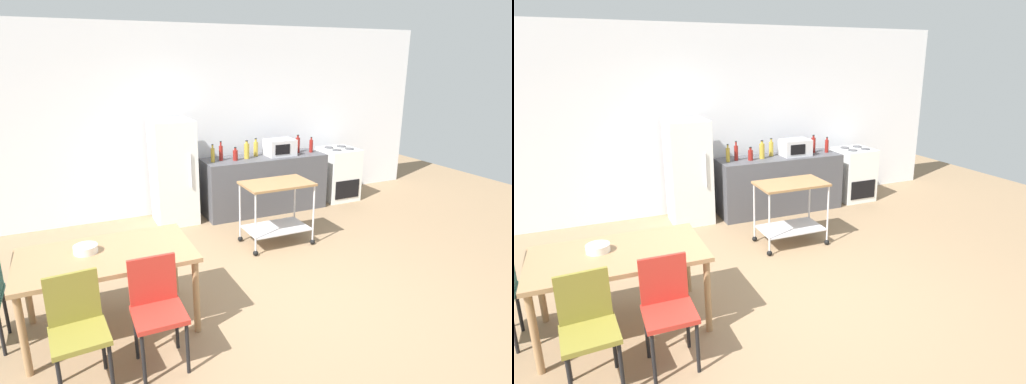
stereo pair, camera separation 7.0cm
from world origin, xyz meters
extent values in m
plane|color=#8C7051|center=(0.00, 0.00, 0.00)|extent=(12.00, 12.00, 0.00)
cube|color=white|center=(0.00, 3.20, 1.45)|extent=(8.40, 0.12, 2.90)
cube|color=#4C4C51|center=(0.90, 2.60, 0.45)|extent=(2.00, 0.64, 0.90)
cube|color=#A37A51|center=(-1.79, 0.24, 0.73)|extent=(1.50, 0.90, 0.04)
cylinder|color=#A37A51|center=(-2.48, -0.15, 0.35)|extent=(0.06, 0.06, 0.71)
cylinder|color=#A37A51|center=(-1.10, -0.15, 0.35)|extent=(0.06, 0.06, 0.71)
cylinder|color=#A37A51|center=(-2.48, 0.63, 0.35)|extent=(0.06, 0.06, 0.71)
cylinder|color=#A37A51|center=(-1.10, 0.63, 0.35)|extent=(0.06, 0.06, 0.71)
cube|color=#B72D23|center=(-1.50, -0.48, 0.47)|extent=(0.40, 0.40, 0.04)
cube|color=#B72D23|center=(-1.50, -0.30, 0.69)|extent=(0.38, 0.03, 0.40)
cylinder|color=black|center=(-1.67, -0.65, 0.23)|extent=(0.03, 0.03, 0.45)
cylinder|color=black|center=(-1.33, -0.65, 0.23)|extent=(0.03, 0.03, 0.45)
cylinder|color=black|center=(-1.67, -0.31, 0.23)|extent=(0.03, 0.03, 0.45)
cylinder|color=black|center=(-1.33, -0.31, 0.23)|extent=(0.03, 0.03, 0.45)
cube|color=olive|center=(-2.08, -0.51, 0.47)|extent=(0.43, 0.43, 0.04)
cube|color=olive|center=(-2.10, -0.33, 0.69)|extent=(0.38, 0.06, 0.40)
cylinder|color=black|center=(-1.90, -0.67, 0.23)|extent=(0.03, 0.03, 0.45)
cylinder|color=black|center=(-2.27, -0.35, 0.23)|extent=(0.03, 0.03, 0.45)
cylinder|color=black|center=(-1.93, -0.33, 0.23)|extent=(0.03, 0.03, 0.45)
cylinder|color=black|center=(-2.67, 0.54, 0.23)|extent=(0.03, 0.03, 0.45)
cylinder|color=black|center=(-2.68, 0.20, 0.23)|extent=(0.03, 0.03, 0.45)
cube|color=white|center=(2.35, 2.62, 0.45)|extent=(0.60, 0.60, 0.90)
cube|color=black|center=(2.35, 2.32, 0.25)|extent=(0.48, 0.01, 0.32)
cylinder|color=#47474C|center=(2.22, 2.50, 0.91)|extent=(0.16, 0.16, 0.02)
cylinder|color=#47474C|center=(2.48, 2.50, 0.91)|extent=(0.16, 0.16, 0.02)
cylinder|color=#47474C|center=(2.22, 2.74, 0.91)|extent=(0.16, 0.16, 0.02)
cylinder|color=#47474C|center=(2.48, 2.74, 0.91)|extent=(0.16, 0.16, 0.02)
cube|color=white|center=(-0.55, 2.70, 0.78)|extent=(0.60, 0.60, 1.55)
cylinder|color=silver|center=(-0.37, 2.39, 0.85)|extent=(0.02, 0.02, 0.50)
cube|color=olive|center=(0.46, 1.32, 0.83)|extent=(0.90, 0.56, 0.03)
cube|color=silver|center=(0.46, 1.32, 0.22)|extent=(0.83, 0.52, 0.02)
cylinder|color=silver|center=(0.04, 1.07, 0.45)|extent=(0.02, 0.02, 0.76)
sphere|color=black|center=(0.04, 1.07, 0.04)|extent=(0.07, 0.07, 0.07)
cylinder|color=silver|center=(0.88, 1.07, 0.45)|extent=(0.02, 0.02, 0.76)
sphere|color=black|center=(0.88, 1.07, 0.04)|extent=(0.07, 0.07, 0.07)
cylinder|color=silver|center=(0.04, 1.57, 0.45)|extent=(0.02, 0.02, 0.76)
sphere|color=black|center=(0.04, 1.57, 0.04)|extent=(0.07, 0.07, 0.07)
cylinder|color=silver|center=(0.88, 1.57, 0.45)|extent=(0.02, 0.02, 0.76)
sphere|color=black|center=(0.88, 1.57, 0.04)|extent=(0.07, 0.07, 0.07)
cylinder|color=gold|center=(0.03, 2.57, 1.00)|extent=(0.06, 0.06, 0.21)
cylinder|color=gold|center=(0.03, 2.57, 1.13)|extent=(0.03, 0.03, 0.05)
cylinder|color=black|center=(0.03, 2.57, 1.16)|extent=(0.03, 0.03, 0.01)
cylinder|color=maroon|center=(0.18, 2.62, 1.01)|extent=(0.06, 0.06, 0.22)
cylinder|color=maroon|center=(0.18, 2.62, 1.15)|extent=(0.03, 0.03, 0.06)
cylinder|color=black|center=(0.18, 2.62, 1.19)|extent=(0.03, 0.03, 0.01)
cylinder|color=maroon|center=(0.38, 2.54, 0.98)|extent=(0.08, 0.08, 0.16)
cylinder|color=maroon|center=(0.38, 2.54, 1.08)|extent=(0.03, 0.03, 0.04)
cylinder|color=black|center=(0.38, 2.54, 1.10)|extent=(0.04, 0.04, 0.01)
cylinder|color=gold|center=(0.59, 2.58, 1.02)|extent=(0.08, 0.08, 0.23)
cylinder|color=gold|center=(0.59, 2.58, 1.15)|extent=(0.04, 0.04, 0.04)
cylinder|color=black|center=(0.59, 2.58, 1.18)|extent=(0.04, 0.04, 0.01)
cylinder|color=gold|center=(0.79, 2.69, 1.01)|extent=(0.07, 0.07, 0.22)
cylinder|color=gold|center=(0.79, 2.69, 1.15)|extent=(0.03, 0.03, 0.05)
cylinder|color=black|center=(0.79, 2.69, 1.18)|extent=(0.04, 0.04, 0.01)
cube|color=silver|center=(1.16, 2.57, 1.03)|extent=(0.46, 0.34, 0.26)
cube|color=black|center=(1.12, 2.40, 1.03)|extent=(0.25, 0.01, 0.16)
cylinder|color=maroon|center=(1.54, 2.66, 1.02)|extent=(0.07, 0.07, 0.24)
cylinder|color=maroon|center=(1.54, 2.66, 1.16)|extent=(0.03, 0.03, 0.04)
cylinder|color=black|center=(1.54, 2.66, 1.19)|extent=(0.04, 0.04, 0.01)
cylinder|color=maroon|center=(1.75, 2.57, 1.00)|extent=(0.06, 0.06, 0.21)
cylinder|color=maroon|center=(1.75, 2.57, 1.12)|extent=(0.03, 0.03, 0.04)
cylinder|color=black|center=(1.75, 2.57, 1.15)|extent=(0.03, 0.03, 0.01)
cylinder|color=white|center=(-1.95, 0.32, 0.78)|extent=(0.21, 0.21, 0.07)
camera|label=1|loc=(-2.05, -3.48, 2.39)|focal=30.43mm
camera|label=2|loc=(-1.99, -3.51, 2.39)|focal=30.43mm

